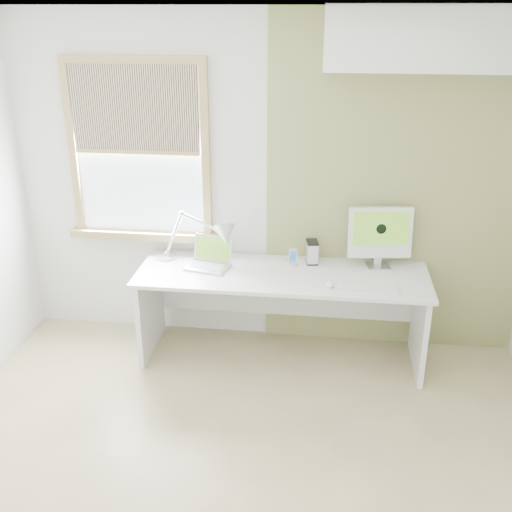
% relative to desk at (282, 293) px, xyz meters
% --- Properties ---
extents(room, '(4.04, 3.54, 2.64)m').
position_rel_desk_xyz_m(room, '(-0.16, -1.44, 0.77)').
color(room, tan).
rests_on(room, ground).
extents(accent_wall, '(2.00, 0.02, 2.60)m').
position_rel_desk_xyz_m(accent_wall, '(0.84, 0.30, 0.77)').
color(accent_wall, '#929559').
rests_on(accent_wall, room).
extents(soffit, '(1.60, 0.40, 0.42)m').
position_rel_desk_xyz_m(soffit, '(1.04, 0.13, 1.87)').
color(soffit, white).
rests_on(soffit, room).
extents(window, '(1.20, 0.14, 1.42)m').
position_rel_desk_xyz_m(window, '(-1.16, 0.27, 1.01)').
color(window, '#9E834C').
rests_on(window, room).
extents(desk, '(2.20, 0.70, 0.73)m').
position_rel_desk_xyz_m(desk, '(0.00, 0.00, 0.00)').
color(desk, white).
rests_on(desk, room).
extents(desk_lamp, '(0.70, 0.28, 0.40)m').
position_rel_desk_xyz_m(desk_lamp, '(-0.55, 0.09, 0.40)').
color(desk_lamp, silver).
rests_on(desk_lamp, desk).
extents(laptop, '(0.36, 0.32, 0.22)m').
position_rel_desk_xyz_m(laptop, '(-0.57, 0.01, 0.25)').
color(laptop, silver).
rests_on(laptop, desk).
extents(phone_dock, '(0.08, 0.08, 0.14)m').
position_rel_desk_xyz_m(phone_dock, '(0.07, 0.09, 0.24)').
color(phone_dock, silver).
rests_on(phone_dock, desk).
extents(external_drive, '(0.11, 0.15, 0.18)m').
position_rel_desk_xyz_m(external_drive, '(0.21, 0.17, 0.28)').
color(external_drive, silver).
rests_on(external_drive, desk).
extents(imac, '(0.49, 0.18, 0.47)m').
position_rel_desk_xyz_m(imac, '(0.72, 0.17, 0.46)').
color(imac, silver).
rests_on(imac, desk).
extents(keyboard, '(0.46, 0.17, 0.02)m').
position_rel_desk_xyz_m(keyboard, '(0.62, -0.25, 0.20)').
color(keyboard, white).
rests_on(keyboard, desk).
extents(mouse, '(0.06, 0.11, 0.03)m').
position_rel_desk_xyz_m(mouse, '(0.36, -0.24, 0.21)').
color(mouse, white).
rests_on(mouse, desk).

